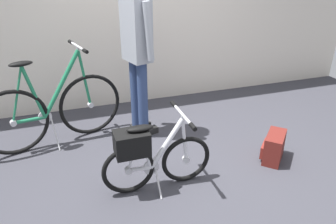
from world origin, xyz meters
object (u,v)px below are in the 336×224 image
object	(u,v)px
folding_bike_foreground	(149,154)
display_bike_left	(53,110)
visitor_near_wall	(137,44)
backpack_on_floor	(274,147)

from	to	relation	value
folding_bike_foreground	display_bike_left	distance (m)	1.30
visitor_near_wall	backpack_on_floor	world-z (taller)	visitor_near_wall
visitor_near_wall	folding_bike_foreground	bearing A→B (deg)	-99.44
folding_bike_foreground	display_bike_left	bearing A→B (deg)	124.81
folding_bike_foreground	backpack_on_floor	size ratio (longest dim) A/B	2.77
folding_bike_foreground	visitor_near_wall	xyz separation A→B (m)	(0.17, 0.99, 0.69)
folding_bike_foreground	backpack_on_floor	bearing A→B (deg)	2.01
display_bike_left	backpack_on_floor	xyz separation A→B (m)	(2.03, -1.02, -0.25)
display_bike_left	backpack_on_floor	distance (m)	2.29
display_bike_left	visitor_near_wall	size ratio (longest dim) A/B	0.82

